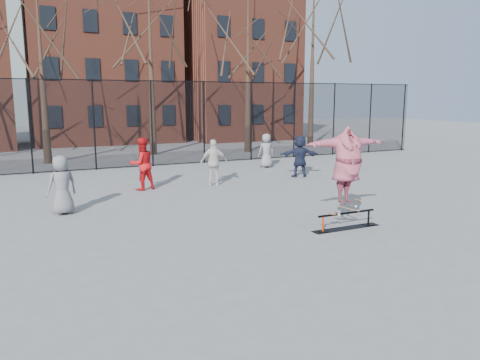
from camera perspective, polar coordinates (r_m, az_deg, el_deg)
name	(u,v)px	position (r m, az deg, el deg)	size (l,w,h in m)	color
ground	(261,248)	(10.16, 2.53, -8.30)	(100.00, 100.00, 0.00)	slate
skate_rail	(346,222)	(11.87, 12.83, -5.02)	(1.89, 0.29, 0.41)	black
skateboard	(345,210)	(11.77, 12.71, -3.63)	(0.82, 0.19, 0.10)	brown
skater	(347,171)	(11.58, 12.90, 1.12)	(2.30, 0.63, 1.87)	#453381
bystander_grey	(62,185)	(13.74, -20.90, -0.57)	(0.81, 0.52, 1.65)	slate
bystander_red	(142,164)	(16.64, -11.88, 1.93)	(0.89, 0.69, 1.83)	red
bystander_white	(214,162)	(17.16, -3.20, 2.15)	(1.00, 0.42, 1.70)	beige
bystander_navy	(300,156)	(19.14, 7.31, 2.90)	(1.58, 0.50, 1.70)	#1B1F36
bystander_extra	(266,151)	(21.61, 3.21, 3.59)	(0.77, 0.50, 1.57)	slate
fence	(126,123)	(22.00, -13.78, 6.75)	(34.03, 0.07, 4.00)	black
tree_row	(99,15)	(26.34, -16.81, 18.69)	(33.66, 7.46, 10.67)	black
rowhouses	(93,56)	(35.01, -17.45, 14.25)	(29.00, 7.00, 13.00)	brown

